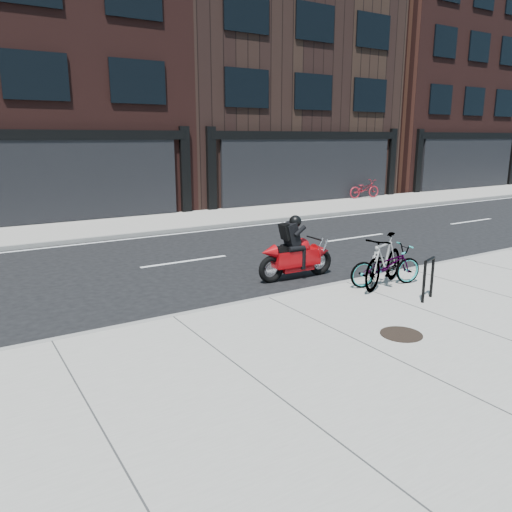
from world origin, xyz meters
TOP-DOWN VIEW (x-y plane):
  - ground at (0.00, 0.00)m, footprint 120.00×120.00m
  - sidewalk_near at (0.00, -5.00)m, footprint 60.00×6.00m
  - sidewalk_far at (0.00, 7.75)m, footprint 60.00×3.50m
  - building_center at (-2.00, 14.50)m, footprint 12.00×10.00m
  - building_mideast at (10.00, 14.50)m, footprint 12.00×10.00m
  - building_east at (22.00, 14.50)m, footprint 10.00×10.00m
  - bike_rack at (2.50, -3.71)m, footprint 0.46×0.20m
  - bicycle_front at (2.52, -2.60)m, footprint 1.73×0.94m
  - bicycle_rear at (2.46, -2.60)m, footprint 1.88×1.16m
  - motorcycle at (1.61, -0.82)m, footprint 1.99×0.49m
  - bicycle_far at (13.10, 9.00)m, footprint 1.83×0.82m
  - manhole_cover at (0.74, -4.67)m, footprint 0.82×0.82m

SIDE VIEW (x-z plane):
  - ground at x=0.00m, z-range 0.00..0.00m
  - sidewalk_near at x=0.00m, z-range 0.00..0.13m
  - sidewalk_far at x=0.00m, z-range 0.00..0.13m
  - manhole_cover at x=0.74m, z-range 0.13..0.15m
  - bicycle_front at x=2.52m, z-range 0.13..0.99m
  - bicycle_far at x=13.10m, z-range 0.13..1.06m
  - motorcycle at x=1.61m, z-range -0.14..1.34m
  - bike_rack at x=2.50m, z-range 0.20..1.02m
  - bicycle_rear at x=2.46m, z-range 0.13..1.22m
  - building_mideast at x=10.00m, z-range 0.00..12.50m
  - building_east at x=22.00m, z-range 0.00..13.00m
  - building_center at x=-2.00m, z-range 0.00..14.50m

